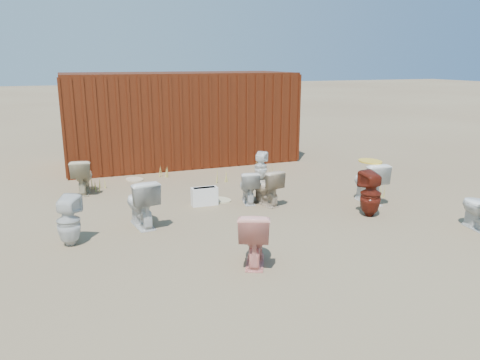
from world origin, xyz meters
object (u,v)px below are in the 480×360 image
object	(u,v)px
toilet_front_a	(141,203)
toilet_back_yellowlid	(369,182)
toilet_back_a	(69,221)
toilet_back_beige_left	(82,176)
shipping_container	(180,118)
toilet_front_pink	(255,237)
toilet_front_maroon	(371,194)
loose_tank	(204,196)
toilet_front_c	(248,187)
toilet_back_beige_right	(266,187)
toilet_back_e	(261,166)

from	to	relation	value
toilet_front_a	toilet_back_yellowlid	distance (m)	4.38
toilet_back_a	toilet_back_beige_left	world-z (taller)	toilet_back_a
shipping_container	toilet_front_pink	distance (m)	7.06
shipping_container	toilet_back_a	bearing A→B (deg)	-119.48
toilet_front_maroon	loose_tank	size ratio (longest dim) A/B	1.63
shipping_container	toilet_back_beige_left	world-z (taller)	shipping_container
toilet_front_a	toilet_front_c	distance (m)	2.26
toilet_back_a	toilet_back_yellowlid	xyz separation A→B (m)	(5.53, 0.25, 0.02)
toilet_front_c	toilet_back_yellowlid	xyz separation A→B (m)	(2.20, -0.82, 0.08)
toilet_back_beige_right	toilet_back_a	bearing A→B (deg)	-1.17
toilet_front_maroon	toilet_back_a	world-z (taller)	toilet_front_maroon
toilet_back_beige_left	toilet_back_e	world-z (taller)	toilet_back_beige_left
toilet_back_beige_right	toilet_back_e	distance (m)	1.98
shipping_container	toilet_front_a	distance (m)	5.33
toilet_front_pink	toilet_front_maroon	xyz separation A→B (m)	(2.71, 1.14, 0.03)
toilet_front_pink	toilet_front_a	bearing A→B (deg)	-35.01
toilet_front_a	toilet_back_a	bearing A→B (deg)	13.39
toilet_front_pink	loose_tank	xyz separation A→B (m)	(0.13, 2.81, -0.21)
toilet_front_c	loose_tank	xyz separation A→B (m)	(-0.85, 0.14, -0.15)
toilet_front_c	toilet_front_a	bearing A→B (deg)	27.48
toilet_back_beige_left	toilet_back_a	bearing A→B (deg)	92.81
toilet_back_a	toilet_back_beige_left	xyz separation A→B (m)	(0.34, 2.91, -0.01)
toilet_front_maroon	toilet_front_pink	bearing A→B (deg)	19.86
toilet_front_maroon	toilet_back_yellowlid	size ratio (longest dim) A/B	1.00
toilet_front_a	toilet_back_beige_right	bearing A→B (deg)	179.86
toilet_front_maroon	toilet_back_beige_right	size ratio (longest dim) A/B	1.16
toilet_back_yellowlid	toilet_back_e	xyz separation A→B (m)	(-1.25, 2.43, -0.08)
toilet_back_a	loose_tank	bearing A→B (deg)	-125.72
toilet_back_e	loose_tank	size ratio (longest dim) A/B	1.30
shipping_container	toilet_back_e	xyz separation A→B (m)	(1.24, -2.71, -0.88)
toilet_front_c	shipping_container	bearing A→B (deg)	-74.44
toilet_back_yellowlid	loose_tank	xyz separation A→B (m)	(-3.05, 0.97, -0.23)
toilet_front_a	toilet_front_c	xyz separation A→B (m)	(2.17, 0.61, -0.09)
toilet_front_maroon	toilet_back_e	bearing A→B (deg)	-79.05
toilet_front_a	toilet_back_yellowlid	xyz separation A→B (m)	(4.37, -0.22, -0.00)
loose_tank	shipping_container	bearing A→B (deg)	83.91
toilet_back_e	toilet_back_beige_left	bearing A→B (deg)	36.55
toilet_back_beige_left	toilet_front_a	bearing A→B (deg)	117.87
toilet_front_c	loose_tank	world-z (taller)	toilet_front_c
toilet_back_beige_right	toilet_front_c	bearing A→B (deg)	-56.98
toilet_front_pink	toilet_front_maroon	size ratio (longest dim) A/B	0.93
toilet_front_pink	toilet_back_yellowlid	xyz separation A→B (m)	(3.18, 1.85, 0.03)
shipping_container	toilet_back_a	world-z (taller)	shipping_container
toilet_back_e	loose_tank	world-z (taller)	toilet_back_e
toilet_front_a	toilet_back_e	distance (m)	3.83
toilet_front_c	toilet_back_e	distance (m)	1.87
toilet_front_pink	toilet_back_yellowlid	world-z (taller)	toilet_back_yellowlid
toilet_front_maroon	loose_tank	xyz separation A→B (m)	(-2.58, 1.68, -0.23)
toilet_front_c	toilet_back_beige_left	size ratio (longest dim) A/B	0.87
toilet_front_a	toilet_back_beige_left	size ratio (longest dim) A/B	1.11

